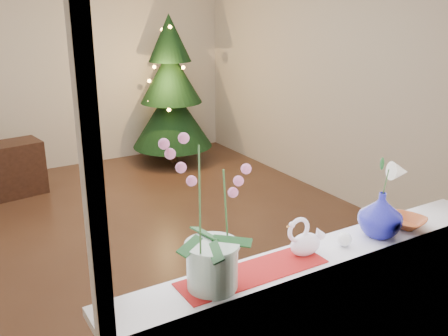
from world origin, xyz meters
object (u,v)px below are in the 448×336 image
at_px(paperweight, 344,239).
at_px(amber_dish, 405,223).
at_px(blue_vase, 381,211).
at_px(xmas_tree, 171,91).
at_px(orchid_pot, 212,213).
at_px(swan, 306,236).
at_px(side_table, 5,170).

distance_m(paperweight, amber_dish, 0.44).
xyz_separation_m(blue_vase, xmas_tree, (0.88, 4.34, -0.09)).
height_order(paperweight, amber_dish, paperweight).
bearing_deg(orchid_pot, paperweight, -0.57).
distance_m(swan, amber_dish, 0.66).
xyz_separation_m(blue_vase, side_table, (-1.26, 4.13, -0.75)).
xyz_separation_m(swan, xmas_tree, (1.34, 4.30, -0.05)).
relative_size(swan, blue_vase, 0.82).
bearing_deg(amber_dish, paperweight, 179.88).
height_order(orchid_pot, swan, orchid_pot).
height_order(orchid_pot, amber_dish, orchid_pot).
xyz_separation_m(orchid_pot, side_table, (-0.29, 4.12, -0.96)).
relative_size(swan, paperweight, 3.05).
relative_size(orchid_pot, xmas_tree, 0.35).
height_order(swan, side_table, swan).
bearing_deg(blue_vase, amber_dish, 0.51).
relative_size(swan, amber_dish, 1.25).
distance_m(blue_vase, xmas_tree, 4.43).
height_order(orchid_pot, paperweight, orchid_pot).
distance_m(orchid_pot, xmas_tree, 4.72).
distance_m(orchid_pot, amber_dish, 1.22).
bearing_deg(blue_vase, paperweight, 179.35).
height_order(orchid_pot, xmas_tree, xmas_tree).
height_order(swan, amber_dish, swan).
bearing_deg(swan, orchid_pot, 177.55).
bearing_deg(side_table, amber_dish, -78.54).
xyz_separation_m(blue_vase, paperweight, (-0.24, 0.00, -0.10)).
xyz_separation_m(amber_dish, xmas_tree, (0.68, 4.34, 0.02)).
bearing_deg(xmas_tree, paperweight, -104.48).
relative_size(swan, xmas_tree, 0.11).
distance_m(orchid_pot, side_table, 4.24).
relative_size(blue_vase, side_table, 0.33).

